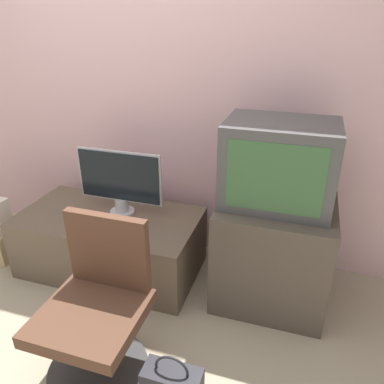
{
  "coord_description": "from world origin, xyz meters",
  "views": [
    {
      "loc": [
        1.21,
        -1.2,
        1.75
      ],
      "look_at": [
        0.56,
        0.88,
        0.7
      ],
      "focal_mm": 35.0,
      "sensor_mm": 36.0,
      "label": 1
    }
  ],
  "objects": [
    {
      "name": "desk",
      "position": [
        -0.05,
        0.82,
        0.22
      ],
      "size": [
        1.28,
        0.67,
        0.45
      ],
      "color": "brown",
      "rests_on": "ground_plane"
    },
    {
      "name": "ground_plane",
      "position": [
        0.0,
        0.0,
        0.0
      ],
      "size": [
        12.0,
        12.0,
        0.0
      ],
      "primitive_type": "plane",
      "color": "tan"
    },
    {
      "name": "office_chair",
      "position": [
        0.31,
        0.04,
        0.36
      ],
      "size": [
        0.53,
        0.53,
        0.84
      ],
      "color": "#333333",
      "rests_on": "ground_plane"
    },
    {
      "name": "crt_tv",
      "position": [
        1.08,
        0.88,
        0.95
      ],
      "size": [
        0.63,
        0.46,
        0.5
      ],
      "color": "#474747",
      "rests_on": "side_stand"
    },
    {
      "name": "side_stand",
      "position": [
        1.1,
        0.87,
        0.35
      ],
      "size": [
        0.7,
        0.61,
        0.7
      ],
      "color": "#4C4238",
      "rests_on": "ground_plane"
    },
    {
      "name": "main_monitor",
      "position": [
        0.03,
        0.89,
        0.69
      ],
      "size": [
        0.62,
        0.17,
        0.47
      ],
      "color": "#B2B2B7",
      "rests_on": "desk"
    },
    {
      "name": "keyboard",
      "position": [
        0.04,
        0.67,
        0.45
      ],
      "size": [
        0.36,
        0.12,
        0.01
      ],
      "color": "white",
      "rests_on": "desk"
    },
    {
      "name": "mouse",
      "position": [
        0.28,
        0.65,
        0.46
      ],
      "size": [
        0.05,
        0.04,
        0.04
      ],
      "color": "silver",
      "rests_on": "desk"
    },
    {
      "name": "wall_back",
      "position": [
        0.0,
        1.32,
        1.3
      ],
      "size": [
        4.4,
        0.05,
        2.6
      ],
      "color": "beige",
      "rests_on": "ground_plane"
    }
  ]
}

